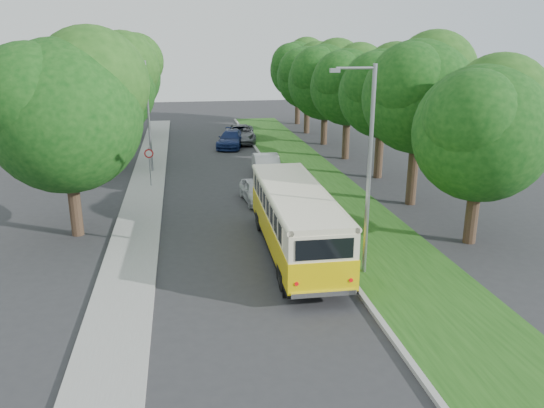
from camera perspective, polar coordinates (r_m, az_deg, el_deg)
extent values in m
plane|color=#2C2C2F|center=(22.54, -2.74, -5.71)|extent=(120.00, 120.00, 0.00)
cube|color=gray|center=(27.72, 3.38, -1.10)|extent=(0.20, 70.00, 0.15)
cube|color=#1B4713|center=(28.33, 8.02, -0.85)|extent=(4.50, 70.00, 0.13)
cube|color=gray|center=(27.16, -14.17, -2.03)|extent=(2.20, 70.00, 0.12)
cylinder|color=#332319|center=(25.18, 20.79, -0.32)|extent=(0.56, 0.56, 3.35)
sphere|color=#0D3B0F|center=(24.45, 21.60, 7.03)|extent=(5.85, 5.85, 5.85)
sphere|color=#0D3B0F|center=(25.33, 23.24, 9.85)|extent=(4.38, 4.38, 4.38)
sphere|color=#0D3B0F|center=(23.28, 20.85, 8.48)|extent=(4.09, 4.09, 4.09)
cylinder|color=#332319|center=(30.10, 14.93, 3.89)|extent=(0.56, 0.56, 4.26)
sphere|color=#0D3B0F|center=(29.50, 15.50, 11.04)|extent=(5.98, 5.98, 5.98)
sphere|color=#0D3B0F|center=(30.40, 17.04, 13.35)|extent=(4.49, 4.49, 4.49)
sphere|color=#0D3B0F|center=(28.39, 14.58, 12.41)|extent=(4.19, 4.19, 4.19)
cylinder|color=#332319|center=(35.66, 11.45, 5.90)|extent=(0.56, 0.56, 3.95)
sphere|color=#0D3B0F|center=(35.16, 11.80, 11.53)|extent=(5.61, 5.61, 5.61)
sphere|color=#0D3B0F|center=(35.96, 13.08, 13.36)|extent=(4.21, 4.21, 4.21)
sphere|color=#0D3B0F|center=(34.15, 10.95, 12.60)|extent=(3.92, 3.92, 3.92)
cylinder|color=#332319|center=(41.11, 7.98, 7.49)|extent=(0.56, 0.56, 3.86)
sphere|color=#0D3B0F|center=(40.67, 8.18, 12.33)|extent=(5.64, 5.64, 5.64)
sphere|color=#0D3B0F|center=(41.44, 9.35, 13.93)|extent=(4.23, 4.23, 4.23)
sphere|color=#0D3B0F|center=(39.70, 7.35, 13.26)|extent=(3.95, 3.95, 3.95)
cylinder|color=#332319|center=(46.78, 5.63, 8.57)|extent=(0.56, 0.56, 3.58)
sphere|color=#0D3B0F|center=(46.39, 5.77, 12.89)|extent=(6.36, 6.36, 6.36)
sphere|color=#0D3B0F|center=(47.23, 6.95, 14.48)|extent=(4.77, 4.77, 4.77)
sphere|color=#0D3B0F|center=(45.32, 4.87, 13.82)|extent=(4.45, 4.45, 4.45)
cylinder|color=#332319|center=(52.50, 3.77, 9.62)|extent=(0.56, 0.56, 3.68)
sphere|color=#0D3B0F|center=(52.16, 3.85, 13.39)|extent=(5.91, 5.91, 5.91)
sphere|color=#0D3B0F|center=(52.91, 4.85, 14.71)|extent=(4.43, 4.43, 4.43)
sphere|color=#0D3B0F|center=(51.19, 3.07, 14.16)|extent=(4.14, 4.14, 4.14)
cylinder|color=#332319|center=(58.37, 2.77, 10.58)|extent=(0.56, 0.56, 4.05)
sphere|color=#0D3B0F|center=(58.05, 2.82, 14.17)|extent=(5.97, 5.97, 5.97)
sphere|color=#0D3B0F|center=(58.82, 3.74, 15.36)|extent=(4.48, 4.48, 4.48)
sphere|color=#0D3B0F|center=(57.10, 2.09, 14.88)|extent=(4.18, 4.18, 4.18)
cylinder|color=#332319|center=(26.07, -20.52, 0.68)|extent=(0.56, 0.56, 3.68)
sphere|color=#0D3B0F|center=(25.34, -21.40, 8.74)|extent=(6.80, 6.80, 6.80)
sphere|color=#0D3B0F|center=(25.66, -18.79, 12.17)|extent=(5.10, 5.10, 5.10)
sphere|color=#0D3B0F|center=(24.64, -24.35, 10.20)|extent=(4.76, 4.76, 4.76)
cylinder|color=#332319|center=(39.56, -17.00, 6.39)|extent=(0.56, 0.56, 3.68)
sphere|color=#0D3B0F|center=(39.08, -17.49, 11.73)|extent=(6.80, 6.80, 6.80)
sphere|color=#0D3B0F|center=(39.53, -15.79, 13.91)|extent=(5.10, 5.10, 5.10)
sphere|color=#0D3B0F|center=(38.32, -19.31, 12.75)|extent=(4.76, 4.76, 4.76)
cylinder|color=#332319|center=(51.34, -15.46, 8.86)|extent=(0.56, 0.56, 3.68)
sphere|color=#0D3B0F|center=(50.97, -15.79, 12.99)|extent=(6.80, 6.80, 6.80)
sphere|color=#0D3B0F|center=(51.47, -14.49, 14.64)|extent=(5.10, 5.10, 5.10)
sphere|color=#0D3B0F|center=(50.19, -17.16, 13.79)|extent=(4.76, 4.76, 4.76)
cylinder|color=gray|center=(19.91, 10.40, 3.05)|extent=(0.16, 0.16, 8.00)
cylinder|color=gray|center=(19.11, 9.00, 14.24)|extent=(1.40, 0.10, 0.10)
cube|color=gray|center=(18.89, 6.77, 14.08)|extent=(0.35, 0.16, 0.14)
cylinder|color=gray|center=(37.02, -13.12, 8.99)|extent=(0.16, 0.16, 7.50)
cylinder|color=gray|center=(36.75, -14.63, 14.48)|extent=(1.40, 0.10, 0.10)
cube|color=gray|center=(36.82, -15.82, 14.28)|extent=(0.35, 0.16, 0.14)
cylinder|color=gray|center=(33.54, -13.00, 3.82)|extent=(0.06, 0.06, 2.50)
cone|color=red|center=(33.31, -13.11, 5.31)|extent=(0.56, 0.02, 0.56)
cone|color=white|center=(33.29, -13.11, 5.30)|extent=(0.40, 0.02, 0.40)
imported|color=silver|center=(29.91, -1.67, 1.43)|extent=(1.84, 3.84, 1.27)
imported|color=silver|center=(35.09, -0.57, 4.04)|extent=(1.81, 4.73, 1.54)
imported|color=navy|center=(45.55, -4.42, 6.98)|extent=(3.13, 5.20, 1.41)
imported|color=slate|center=(47.70, -3.42, 7.54)|extent=(2.94, 5.67, 1.53)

